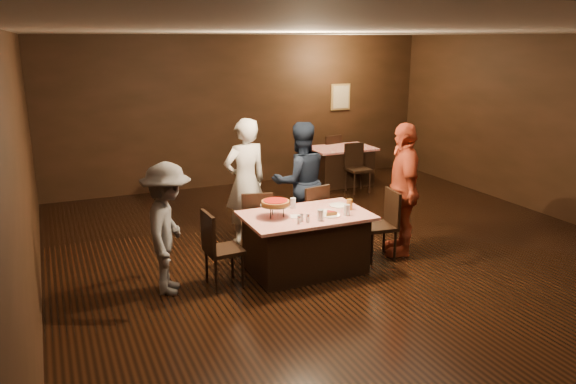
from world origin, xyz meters
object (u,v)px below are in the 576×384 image
(diner_white_jacket, at_px, (245,182))
(glass_back, at_px, (293,203))
(back_table, at_px, (341,166))
(chair_end_left, at_px, (224,248))
(chair_far_right, at_px, (309,216))
(diner_red_shirt, at_px, (403,189))
(pizza_stand, at_px, (275,203))
(plate_empty, at_px, (339,205))
(glass_amber, at_px, (349,204))
(chair_far_left, at_px, (256,223))
(diner_grey_knit, at_px, (168,229))
(main_table, at_px, (306,243))
(glass_front_right, at_px, (347,210))
(chair_end_right, at_px, (379,225))
(diner_navy_hoodie, at_px, (300,181))
(glass_front_left, at_px, (320,215))
(chair_back_far, at_px, (328,156))
(chair_back_near, at_px, (358,168))

(diner_white_jacket, xyz_separation_m, glass_back, (0.30, -1.01, -0.09))
(back_table, distance_m, chair_end_left, 5.30)
(back_table, distance_m, chair_far_right, 3.76)
(diner_red_shirt, height_order, pizza_stand, diner_red_shirt)
(plate_empty, height_order, glass_amber, glass_amber)
(chair_far_left, relative_size, diner_grey_knit, 0.60)
(pizza_stand, bearing_deg, main_table, -7.13)
(back_table, bearing_deg, diner_white_jacket, -139.89)
(chair_far_left, distance_m, glass_front_right, 1.36)
(chair_end_left, relative_size, diner_white_jacket, 0.51)
(chair_end_right, bearing_deg, diner_navy_hoodie, -143.12)
(diner_red_shirt, bearing_deg, glass_back, -75.44)
(back_table, relative_size, chair_end_left, 1.37)
(glass_front_left, bearing_deg, chair_back_far, 61.49)
(chair_end_left, distance_m, glass_front_right, 1.61)
(plate_empty, bearing_deg, diner_red_shirt, -5.87)
(back_table, bearing_deg, glass_front_right, -118.00)
(pizza_stand, xyz_separation_m, glass_front_right, (0.85, -0.30, -0.11))
(glass_front_right, relative_size, glass_back, 1.00)
(diner_white_jacket, bearing_deg, diner_grey_knit, 31.55)
(diner_grey_knit, xyz_separation_m, glass_front_right, (2.19, -0.34, 0.05))
(pizza_stand, bearing_deg, chair_far_left, 90.00)
(diner_red_shirt, xyz_separation_m, glass_amber, (-0.90, -0.10, -0.08))
(diner_navy_hoodie, xyz_separation_m, plate_empty, (0.10, -1.00, -0.11))
(plate_empty, bearing_deg, chair_end_left, -174.81)
(chair_end_right, bearing_deg, diner_red_shirt, 104.85)
(main_table, distance_m, plate_empty, 0.69)
(glass_front_right, bearing_deg, chair_far_left, 130.36)
(chair_end_left, distance_m, diner_white_jacket, 1.57)
(pizza_stand, xyz_separation_m, plate_empty, (0.95, 0.10, -0.17))
(chair_far_right, relative_size, glass_front_left, 6.79)
(chair_back_far, relative_size, diner_red_shirt, 0.51)
(chair_back_near, height_order, diner_grey_knit, diner_grey_knit)
(plate_empty, xyz_separation_m, glass_amber, (0.05, -0.20, 0.06))
(chair_far_left, bearing_deg, chair_back_near, -127.02)
(main_table, height_order, diner_grey_knit, diner_grey_knit)
(chair_end_right, distance_m, glass_back, 1.24)
(diner_navy_hoodie, bearing_deg, chair_back_near, -134.54)
(chair_back_near, xyz_separation_m, diner_grey_knit, (-4.34, -3.00, 0.31))
(chair_end_left, bearing_deg, diner_white_jacket, -33.46)
(back_table, distance_m, diner_white_jacket, 3.90)
(chair_end_left, height_order, chair_back_near, same)
(chair_far_left, xyz_separation_m, diner_navy_hoodie, (0.85, 0.40, 0.41))
(diner_white_jacket, distance_m, glass_amber, 1.66)
(diner_navy_hoodie, height_order, glass_amber, diner_navy_hoodie)
(main_table, xyz_separation_m, plate_empty, (0.55, 0.15, 0.39))
(chair_far_left, xyz_separation_m, chair_end_right, (1.50, -0.75, 0.00))
(glass_front_left, bearing_deg, main_table, 99.46)
(glass_amber, bearing_deg, glass_back, 151.70)
(glass_back, bearing_deg, diner_white_jacket, 106.78)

